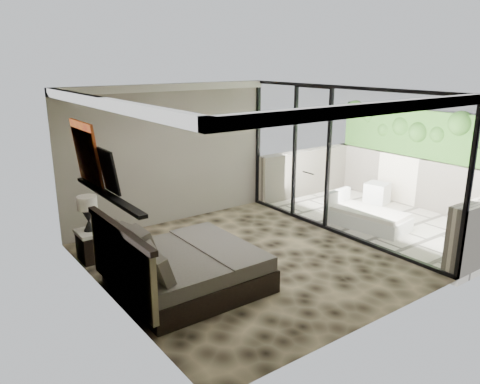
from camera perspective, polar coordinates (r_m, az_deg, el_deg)
floor at (r=7.91m, az=0.39°, el=-8.41°), size 5.00×5.00×0.00m
ceiling at (r=7.22m, az=0.44°, el=12.19°), size 4.50×5.00×0.02m
back_wall at (r=9.51m, az=-8.59°, el=4.48°), size 4.50×0.02×2.80m
left_wall at (r=6.42m, az=-15.88°, el=-1.57°), size 0.02×5.00×2.80m
glass_wall at (r=8.93m, az=12.11°, el=3.56°), size 0.08×5.00×2.80m
terrace_slab at (r=10.45m, az=17.18°, el=-3.32°), size 3.00×5.00×0.12m
parapet_far at (r=11.36m, az=21.54°, el=1.01°), size 0.30×5.00×1.10m
foliage_hedge at (r=11.15m, az=22.12°, el=6.48°), size 0.36×4.60×1.10m
picture_ledge at (r=6.50m, az=-15.77°, el=-0.42°), size 0.12×2.20×0.05m
bed at (r=6.94m, az=-7.14°, el=-9.17°), size 2.03×1.96×1.12m
nightstand at (r=8.26m, az=-17.37°, el=-6.17°), size 0.63×0.63×0.51m
table_lamp at (r=8.04m, az=-18.09°, el=-1.96°), size 0.32×0.32×0.59m
abstract_canvas at (r=7.04m, az=-18.23°, el=4.60°), size 0.13×0.90×0.90m
framed_print at (r=6.45m, az=-15.71°, el=2.45°), size 0.11×0.50×0.60m
ottoman at (r=11.34m, az=16.37°, el=-0.15°), size 0.60×0.60×0.49m
lounger at (r=9.77m, az=15.06°, el=-2.94°), size 1.01×1.67×0.62m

